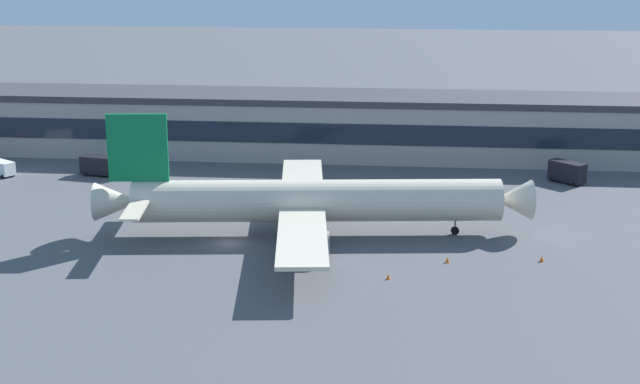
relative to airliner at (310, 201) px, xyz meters
The scene contains 9 objects.
ground_plane 12.30m from the airliner, 156.93° to the right, with size 600.00×600.00×0.00m, color #4C4F54.
terminal_building 49.02m from the airliner, 102.24° to the left, with size 193.76×15.39×11.47m.
airliner is the anchor object (origin of this frame).
crew_van 62.29m from the airliner, 153.84° to the left, with size 5.56×4.68×2.55m.
stair_truck 50.45m from the airliner, 38.93° to the left, with size 6.01×5.86×3.55m.
fuel_truck 47.75m from the airliner, 142.65° to the left, with size 8.78×4.33×3.35m.
traffic_cone_0 31.20m from the airliner, 14.51° to the right, with size 0.57×0.57×0.72m, color #F2590C.
traffic_cone_1 20.85m from the airliner, 26.93° to the right, with size 0.57×0.57×0.71m, color #F2590C.
traffic_cone_2 19.71m from the airliner, 55.13° to the right, with size 0.51×0.51×0.64m, color #F2590C.
Camera 1 is at (23.22, -114.36, 39.09)m, focal length 51.89 mm.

